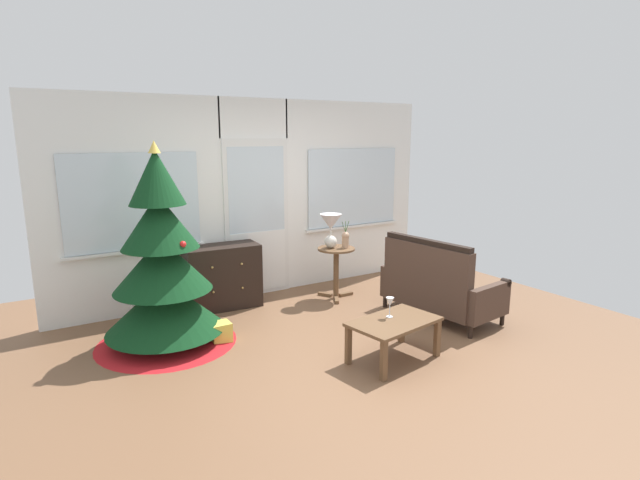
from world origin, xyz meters
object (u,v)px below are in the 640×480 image
Objects in this scene: side_table at (336,262)px; flower_vase at (345,239)px; gift_box at (220,332)px; christmas_tree at (163,274)px; settee_sofa at (436,287)px; table_lamp at (331,226)px; dresser_cabinet at (222,277)px; wine_glass at (390,303)px; coffee_table at (394,326)px.

side_table is 0.33m from flower_vase.
side_table reaches higher than gift_box.
settee_sofa is (2.87, -0.91, -0.35)m from christmas_tree.
christmas_tree is 1.43× the size of settee_sofa.
gift_box is (-1.74, -0.61, -0.85)m from table_lamp.
dresser_cabinet reaches higher than wine_glass.
settee_sofa is at bearing 25.10° from wine_glass.
side_table is (-0.59, 1.21, 0.10)m from settee_sofa.
christmas_tree is at bearing -171.22° from table_lamp.
christmas_tree reaches higher than settee_sofa.
table_lamp is at bearing -16.60° from dresser_cabinet.
settee_sofa reaches higher than gift_box.
flower_vase is at bearing -18.43° from dresser_cabinet.
settee_sofa is 6.97× the size of gift_box.
settee_sofa is 1.35m from side_table.
side_table is 0.73× the size of coffee_table.
coffee_table is 4.45× the size of gift_box.
table_lamp is 0.48× the size of coffee_table.
settee_sofa is at bearing -39.86° from dresser_cabinet.
dresser_cabinet is 2.34m from wine_glass.
settee_sofa is at bearing -62.66° from table_lamp.
dresser_cabinet is 1.12m from gift_box.
coffee_table is (-0.49, -1.87, -0.62)m from table_lamp.
flower_vase is (1.49, -0.50, 0.40)m from dresser_cabinet.
wine_glass is (-0.48, -1.78, -0.42)m from table_lamp.
coffee_table is (-0.55, -1.83, -0.14)m from side_table.
christmas_tree is 9.97× the size of gift_box.
side_table is at bearing 17.56° from gift_box.
flower_vase is at bearing 69.78° from coffee_table.
settee_sofa is 1.52m from table_lamp.
flower_vase is 1.94m from coffee_table.
gift_box is at bearing -29.06° from christmas_tree.
settee_sofa is at bearing -64.14° from side_table.
dresser_cabinet is 2.41m from coffee_table.
side_table is at bearing 149.04° from flower_vase.
table_lamp is (-0.06, 0.04, 0.48)m from side_table.
table_lamp is 1.26× the size of flower_vase.
table_lamp is (2.22, 0.34, 0.23)m from christmas_tree.
wine_glass is at bearing -154.90° from settee_sofa.
gift_box is (-1.80, -0.57, -0.37)m from side_table.
christmas_tree is 2.27m from wine_glass.
gift_box is at bearing -112.27° from dresser_cabinet.
table_lamp is 2.03m from gift_box.
christmas_tree reaches higher than dresser_cabinet.
gift_box is (0.48, -0.27, -0.63)m from christmas_tree.
christmas_tree is at bearing -140.37° from dresser_cabinet.
table_lamp reaches higher than side_table.
wine_glass is at bearing -104.99° from table_lamp.
dresser_cabinet is 2.64× the size of flower_vase.
flower_vase is 2.08m from gift_box.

